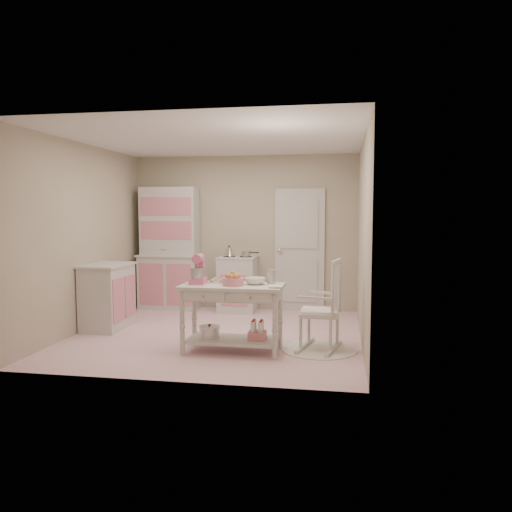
{
  "coord_description": "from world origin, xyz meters",
  "views": [
    {
      "loc": [
        1.63,
        -6.43,
        1.65
      ],
      "look_at": [
        0.57,
        -0.26,
        1.1
      ],
      "focal_mm": 35.0,
      "sensor_mm": 36.0,
      "label": 1
    }
  ],
  "objects_px": {
    "work_table": "(232,318)",
    "stand_mixer": "(198,269)",
    "bread_basket": "(233,282)",
    "rocking_chair": "(320,304)",
    "stove": "(238,284)",
    "base_cabinet": "(108,296)",
    "hutch": "(169,248)"
  },
  "relations": [
    {
      "from": "rocking_chair",
      "to": "bread_basket",
      "type": "xyz_separation_m",
      "value": [
        -0.99,
        -0.31,
        0.3
      ]
    },
    {
      "from": "rocking_chair",
      "to": "base_cabinet",
      "type": "bearing_deg",
      "value": -178.71
    },
    {
      "from": "work_table",
      "to": "stand_mixer",
      "type": "relative_size",
      "value": 3.53
    },
    {
      "from": "rocking_chair",
      "to": "bread_basket",
      "type": "bearing_deg",
      "value": -150.19
    },
    {
      "from": "hutch",
      "to": "rocking_chair",
      "type": "bearing_deg",
      "value": -39.31
    },
    {
      "from": "bread_basket",
      "to": "work_table",
      "type": "bearing_deg",
      "value": 111.8
    },
    {
      "from": "rocking_chair",
      "to": "work_table",
      "type": "relative_size",
      "value": 0.92
    },
    {
      "from": "work_table",
      "to": "stand_mixer",
      "type": "xyz_separation_m",
      "value": [
        -0.42,
        0.02,
        0.57
      ]
    },
    {
      "from": "base_cabinet",
      "to": "work_table",
      "type": "bearing_deg",
      "value": -23.34
    },
    {
      "from": "base_cabinet",
      "to": "rocking_chair",
      "type": "relative_size",
      "value": 0.84
    },
    {
      "from": "base_cabinet",
      "to": "work_table",
      "type": "xyz_separation_m",
      "value": [
        2.0,
        -0.86,
        -0.06
      ]
    },
    {
      "from": "hutch",
      "to": "bread_basket",
      "type": "bearing_deg",
      "value": -56.23
    },
    {
      "from": "work_table",
      "to": "bread_basket",
      "type": "height_order",
      "value": "bread_basket"
    },
    {
      "from": "stand_mixer",
      "to": "bread_basket",
      "type": "distance_m",
      "value": 0.46
    },
    {
      "from": "hutch",
      "to": "stove",
      "type": "xyz_separation_m",
      "value": [
        1.2,
        -0.05,
        -0.58
      ]
    },
    {
      "from": "rocking_chair",
      "to": "stove",
      "type": "bearing_deg",
      "value": 137.03
    },
    {
      "from": "hutch",
      "to": "base_cabinet",
      "type": "height_order",
      "value": "hutch"
    },
    {
      "from": "stove",
      "to": "rocking_chair",
      "type": "xyz_separation_m",
      "value": [
        1.44,
        -2.11,
        0.09
      ]
    },
    {
      "from": "hutch",
      "to": "work_table",
      "type": "relative_size",
      "value": 1.73
    },
    {
      "from": "hutch",
      "to": "bread_basket",
      "type": "height_order",
      "value": "hutch"
    },
    {
      "from": "stand_mixer",
      "to": "hutch",
      "type": "bearing_deg",
      "value": 112.72
    },
    {
      "from": "stove",
      "to": "rocking_chair",
      "type": "relative_size",
      "value": 0.84
    },
    {
      "from": "rocking_chair",
      "to": "bread_basket",
      "type": "height_order",
      "value": "rocking_chair"
    },
    {
      "from": "stove",
      "to": "work_table",
      "type": "height_order",
      "value": "stove"
    },
    {
      "from": "base_cabinet",
      "to": "stand_mixer",
      "type": "relative_size",
      "value": 2.71
    },
    {
      "from": "work_table",
      "to": "bread_basket",
      "type": "relative_size",
      "value": 4.8
    },
    {
      "from": "stove",
      "to": "base_cabinet",
      "type": "bearing_deg",
      "value": -136.22
    },
    {
      "from": "base_cabinet",
      "to": "stove",
      "type": "bearing_deg",
      "value": 43.78
    },
    {
      "from": "rocking_chair",
      "to": "stand_mixer",
      "type": "distance_m",
      "value": 1.51
    },
    {
      "from": "stand_mixer",
      "to": "bread_basket",
      "type": "height_order",
      "value": "stand_mixer"
    },
    {
      "from": "hutch",
      "to": "work_table",
      "type": "distance_m",
      "value": 2.99
    },
    {
      "from": "work_table",
      "to": "stand_mixer",
      "type": "bearing_deg",
      "value": 177.27
    }
  ]
}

